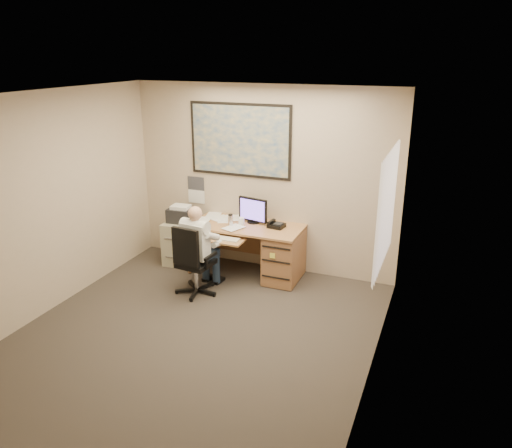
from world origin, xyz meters
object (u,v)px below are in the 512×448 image
at_px(desk, 269,248).
at_px(person, 196,250).
at_px(office_chair, 195,274).
at_px(filing_cabinet, 183,238).

relative_size(desk, person, 1.31).
xyz_separation_m(desk, person, (-0.73, -0.82, 0.17)).
distance_m(office_chair, person, 0.33).
bearing_deg(filing_cabinet, office_chair, -56.61).
bearing_deg(filing_cabinet, person, -54.35).
bearing_deg(desk, filing_cabinet, 179.52).
bearing_deg(desk, person, -131.76).
distance_m(filing_cabinet, office_chair, 1.15).
height_order(desk, person, person).
bearing_deg(person, desk, 55.54).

